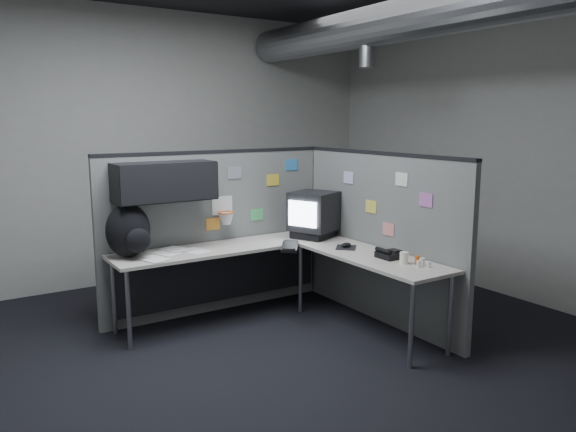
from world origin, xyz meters
TOP-DOWN VIEW (x-y plane):
  - room at (0.56, 0.00)m, footprint 5.62×5.62m
  - partition_back at (-0.25, 1.23)m, footprint 2.44×0.42m
  - partition_right at (1.10, 0.22)m, footprint 0.07×2.23m
  - desk at (0.15, 0.70)m, footprint 2.31×2.11m
  - monitor at (0.79, 0.86)m, footprint 0.54×0.54m
  - keyboard at (0.32, 0.59)m, footprint 0.36×0.42m
  - mouse at (0.77, 0.31)m, footprint 0.29×0.29m
  - phone at (0.84, -0.21)m, footprint 0.18×0.20m
  - bottles at (0.88, -0.55)m, footprint 0.11×0.16m
  - cup at (0.81, -0.42)m, footprint 0.09×0.09m
  - papers at (-0.69, 0.98)m, footprint 0.69×0.55m
  - backpack at (-1.06, 1.04)m, footprint 0.42×0.39m

SIDE VIEW (x-z plane):
  - desk at x=0.15m, z-range 0.25..0.98m
  - papers at x=-0.69m, z-range 0.73..0.74m
  - mouse at x=0.77m, z-range 0.72..0.77m
  - keyboard at x=0.32m, z-range 0.73..0.77m
  - bottles at x=0.88m, z-range 0.72..0.80m
  - phone at x=0.84m, z-range 0.72..0.81m
  - cup at x=0.81m, z-range 0.73..0.83m
  - partition_right at x=1.10m, z-range 0.00..1.63m
  - backpack at x=-1.06m, z-range 0.72..1.20m
  - monitor at x=0.79m, z-range 0.74..1.21m
  - partition_back at x=-0.25m, z-range 0.18..1.81m
  - room at x=0.56m, z-range 0.49..3.71m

